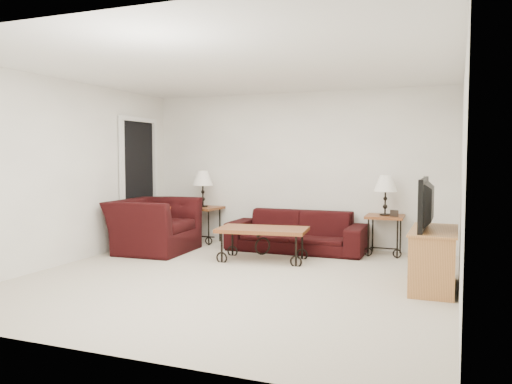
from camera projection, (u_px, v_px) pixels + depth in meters
ground at (235, 279)px, 6.14m from camera, size 5.00×5.00×0.00m
wall_back at (296, 170)px, 8.38m from camera, size 5.00×0.02×2.50m
wall_front at (95, 186)px, 3.74m from camera, size 5.00×0.02×2.50m
wall_left at (66, 172)px, 6.97m from camera, size 0.02×5.00×2.50m
wall_right at (462, 178)px, 5.14m from camera, size 0.02×5.00×2.50m
ceiling at (234, 67)px, 5.97m from camera, size 5.00×5.00×0.00m
doorway at (138, 183)px, 8.51m from camera, size 0.08×0.94×2.04m
sofa at (296, 231)px, 7.94m from camera, size 2.12×0.83×0.62m
side_table_left at (203, 225)px, 8.74m from camera, size 0.61×0.61×0.61m
side_table_right at (385, 235)px, 7.63m from camera, size 0.56×0.56×0.59m
lamp_left at (203, 189)px, 8.69m from camera, size 0.38×0.38×0.61m
lamp_right at (385, 195)px, 7.59m from camera, size 0.35×0.35×0.59m
photo_frame_left at (191, 204)px, 8.63m from camera, size 0.12×0.02×0.10m
photo_frame_right at (394, 213)px, 7.41m from camera, size 0.12×0.04×0.10m
coffee_table at (263, 244)px, 7.21m from camera, size 1.31×0.82×0.46m
armchair at (154, 225)px, 7.89m from camera, size 1.14×1.29×0.81m
throw_pillow at (160, 219)px, 7.78m from camera, size 0.11×0.37×0.37m
tv_stand at (434, 259)px, 5.70m from camera, size 0.46×1.10×0.66m
television at (433, 204)px, 5.67m from camera, size 0.13×0.99×0.57m
backpack at (347, 244)px, 7.43m from camera, size 0.36×0.32×0.40m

